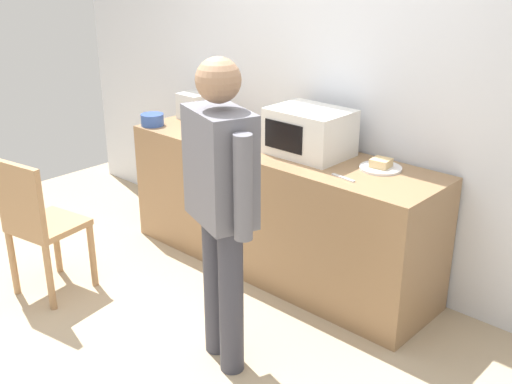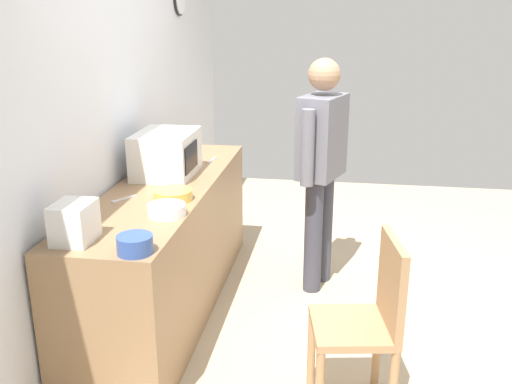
{
  "view_description": "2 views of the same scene",
  "coord_description": "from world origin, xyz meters",
  "px_view_note": "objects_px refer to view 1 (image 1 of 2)",
  "views": [
    {
      "loc": [
        2.39,
        -1.77,
        2.15
      ],
      "look_at": [
        0.05,
        0.76,
        0.77
      ],
      "focal_mm": 43.52,
      "sensor_mm": 36.0,
      "label": 1
    },
    {
      "loc": [
        -3.58,
        0.08,
        1.98
      ],
      "look_at": [
        0.08,
        0.65,
        0.78
      ],
      "focal_mm": 39.74,
      "sensor_mm": 36.0,
      "label": 2
    }
  ],
  "objects_px": {
    "sandwich_plate": "(381,166)",
    "spoon_utensil": "(343,178)",
    "person_standing": "(221,196)",
    "microwave": "(310,132)",
    "wooden_chair": "(38,222)",
    "cereal_bowl": "(200,134)",
    "salad_bowl": "(152,120)",
    "fork_utensil": "(256,134)",
    "mixing_bowl": "(231,140)",
    "toaster": "(194,106)"
  },
  "relations": [
    {
      "from": "sandwich_plate",
      "to": "salad_bowl",
      "type": "bearing_deg",
      "value": -169.96
    },
    {
      "from": "cereal_bowl",
      "to": "toaster",
      "type": "height_order",
      "value": "toaster"
    },
    {
      "from": "cereal_bowl",
      "to": "fork_utensil",
      "type": "xyz_separation_m",
      "value": [
        0.23,
        0.34,
        -0.03
      ]
    },
    {
      "from": "fork_utensil",
      "to": "person_standing",
      "type": "height_order",
      "value": "person_standing"
    },
    {
      "from": "microwave",
      "to": "wooden_chair",
      "type": "distance_m",
      "value": 1.82
    },
    {
      "from": "mixing_bowl",
      "to": "fork_utensil",
      "type": "bearing_deg",
      "value": 97.54
    },
    {
      "from": "sandwich_plate",
      "to": "person_standing",
      "type": "bearing_deg",
      "value": -102.03
    },
    {
      "from": "toaster",
      "to": "fork_utensil",
      "type": "distance_m",
      "value": 0.66
    },
    {
      "from": "cereal_bowl",
      "to": "wooden_chair",
      "type": "relative_size",
      "value": 0.23
    },
    {
      "from": "toaster",
      "to": "cereal_bowl",
      "type": "bearing_deg",
      "value": -37.98
    },
    {
      "from": "salad_bowl",
      "to": "wooden_chair",
      "type": "height_order",
      "value": "salad_bowl"
    },
    {
      "from": "fork_utensil",
      "to": "wooden_chair",
      "type": "distance_m",
      "value": 1.6
    },
    {
      "from": "toaster",
      "to": "fork_utensil",
      "type": "xyz_separation_m",
      "value": [
        0.65,
        0.01,
        -0.1
      ]
    },
    {
      "from": "sandwich_plate",
      "to": "salad_bowl",
      "type": "distance_m",
      "value": 1.82
    },
    {
      "from": "person_standing",
      "to": "wooden_chair",
      "type": "height_order",
      "value": "person_standing"
    },
    {
      "from": "cereal_bowl",
      "to": "toaster",
      "type": "distance_m",
      "value": 0.54
    },
    {
      "from": "microwave",
      "to": "cereal_bowl",
      "type": "xyz_separation_m",
      "value": [
        -0.78,
        -0.24,
        -0.12
      ]
    },
    {
      "from": "cereal_bowl",
      "to": "spoon_utensil",
      "type": "xyz_separation_m",
      "value": [
        1.21,
        0.02,
        -0.03
      ]
    },
    {
      "from": "sandwich_plate",
      "to": "fork_utensil",
      "type": "bearing_deg",
      "value": 178.31
    },
    {
      "from": "salad_bowl",
      "to": "fork_utensil",
      "type": "bearing_deg",
      "value": 25.19
    },
    {
      "from": "wooden_chair",
      "to": "mixing_bowl",
      "type": "bearing_deg",
      "value": 63.56
    },
    {
      "from": "person_standing",
      "to": "microwave",
      "type": "bearing_deg",
      "value": 103.84
    },
    {
      "from": "wooden_chair",
      "to": "sandwich_plate",
      "type": "bearing_deg",
      "value": 41.9
    },
    {
      "from": "microwave",
      "to": "toaster",
      "type": "relative_size",
      "value": 2.27
    },
    {
      "from": "sandwich_plate",
      "to": "cereal_bowl",
      "type": "distance_m",
      "value": 1.32
    },
    {
      "from": "sandwich_plate",
      "to": "spoon_utensil",
      "type": "relative_size",
      "value": 1.51
    },
    {
      "from": "salad_bowl",
      "to": "microwave",
      "type": "bearing_deg",
      "value": 10.9
    },
    {
      "from": "microwave",
      "to": "toaster",
      "type": "distance_m",
      "value": 1.21
    },
    {
      "from": "spoon_utensil",
      "to": "person_standing",
      "type": "height_order",
      "value": "person_standing"
    },
    {
      "from": "salad_bowl",
      "to": "wooden_chair",
      "type": "relative_size",
      "value": 0.18
    },
    {
      "from": "cereal_bowl",
      "to": "microwave",
      "type": "bearing_deg",
      "value": 17.19
    },
    {
      "from": "salad_bowl",
      "to": "fork_utensil",
      "type": "height_order",
      "value": "salad_bowl"
    },
    {
      "from": "sandwich_plate",
      "to": "mixing_bowl",
      "type": "height_order",
      "value": "sandwich_plate"
    },
    {
      "from": "sandwich_plate",
      "to": "cereal_bowl",
      "type": "bearing_deg",
      "value": -166.37
    },
    {
      "from": "mixing_bowl",
      "to": "toaster",
      "type": "distance_m",
      "value": 0.75
    },
    {
      "from": "sandwich_plate",
      "to": "salad_bowl",
      "type": "height_order",
      "value": "salad_bowl"
    },
    {
      "from": "cereal_bowl",
      "to": "spoon_utensil",
      "type": "bearing_deg",
      "value": 1.13
    },
    {
      "from": "sandwich_plate",
      "to": "spoon_utensil",
      "type": "xyz_separation_m",
      "value": [
        -0.07,
        -0.29,
        -0.02
      ]
    },
    {
      "from": "cereal_bowl",
      "to": "mixing_bowl",
      "type": "relative_size",
      "value": 0.92
    },
    {
      "from": "sandwich_plate",
      "to": "spoon_utensil",
      "type": "height_order",
      "value": "sandwich_plate"
    },
    {
      "from": "person_standing",
      "to": "cereal_bowl",
      "type": "bearing_deg",
      "value": 142.29
    },
    {
      "from": "fork_utensil",
      "to": "spoon_utensil",
      "type": "bearing_deg",
      "value": -17.96
    },
    {
      "from": "microwave",
      "to": "person_standing",
      "type": "xyz_separation_m",
      "value": [
        0.26,
        -1.05,
        -0.06
      ]
    },
    {
      "from": "spoon_utensil",
      "to": "person_standing",
      "type": "bearing_deg",
      "value": -101.24
    },
    {
      "from": "mixing_bowl",
      "to": "spoon_utensil",
      "type": "xyz_separation_m",
      "value": [
        0.94,
        -0.02,
        -0.03
      ]
    },
    {
      "from": "salad_bowl",
      "to": "mixing_bowl",
      "type": "height_order",
      "value": "salad_bowl"
    },
    {
      "from": "salad_bowl",
      "to": "spoon_utensil",
      "type": "height_order",
      "value": "salad_bowl"
    },
    {
      "from": "mixing_bowl",
      "to": "spoon_utensil",
      "type": "distance_m",
      "value": 0.94
    },
    {
      "from": "microwave",
      "to": "mixing_bowl",
      "type": "bearing_deg",
      "value": -158.92
    },
    {
      "from": "sandwich_plate",
      "to": "toaster",
      "type": "distance_m",
      "value": 1.71
    }
  ]
}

